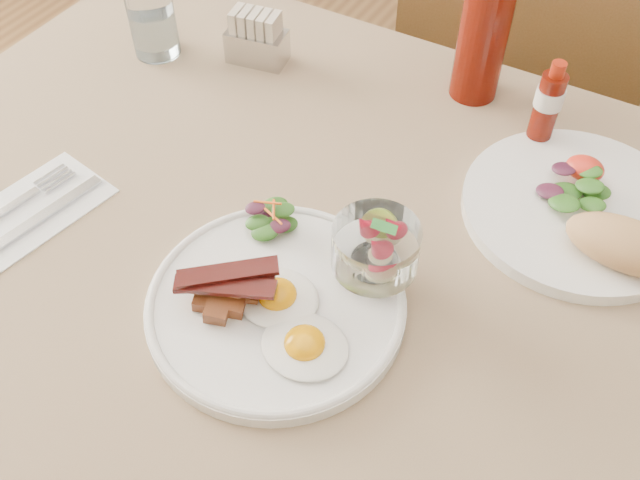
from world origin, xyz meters
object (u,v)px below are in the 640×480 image
chair_far (516,103)px  ketchup_bottle (483,36)px  second_plate (589,215)px  table (357,303)px  main_plate (276,305)px  fruit_cup (376,248)px  water_glass (153,22)px  hot_sauce_bottle (547,107)px  sugar_caddy (257,40)px

chair_far → ketchup_bottle: bearing=-90.9°
chair_far → ketchup_bottle: size_ratio=4.68×
chair_far → second_plate: 0.58m
table → main_plate: main_plate is taller
main_plate → fruit_cup: (0.08, 0.08, 0.06)m
chair_far → fruit_cup: (0.03, -0.70, 0.29)m
second_plate → water_glass: (-0.67, 0.03, 0.03)m
hot_sauce_bottle → sugar_caddy: hot_sauce_bottle is taller
chair_far → hot_sauce_bottle: chair_far is taller
hot_sauce_bottle → sugar_caddy: (-0.43, -0.02, -0.03)m
ketchup_bottle → water_glass: bearing=-162.3°
chair_far → sugar_caddy: (-0.31, -0.40, 0.26)m
table → chair_far: (0.00, 0.66, -0.14)m
table → second_plate: (0.21, 0.18, 0.11)m
table → main_plate: size_ratio=4.75×
main_plate → sugar_caddy: size_ratio=2.98×
table → water_glass: bearing=155.6°
fruit_cup → water_glass: water_glass is taller
fruit_cup → hot_sauce_bottle: (0.08, 0.32, -0.01)m
sugar_caddy → main_plate: bearing=-64.4°
main_plate → second_plate: size_ratio=1.01×
chair_far → water_glass: bearing=-135.3°
second_plate → sugar_caddy: 0.53m
main_plate → second_plate: 0.38m
chair_far → hot_sauce_bottle: (0.11, -0.37, 0.29)m
hot_sauce_bottle → water_glass: size_ratio=1.08×
ketchup_bottle → water_glass: size_ratio=1.68×
fruit_cup → water_glass: bearing=153.9°
table → second_plate: size_ratio=4.81×
table → water_glass: size_ratio=11.25×
chair_far → fruit_cup: bearing=-87.4°
sugar_caddy → water_glass: bearing=-168.1°
sugar_caddy → table: bearing=-50.3°
hot_sauce_bottle → main_plate: bearing=-111.3°
hot_sauce_bottle → ketchup_bottle: bearing=151.6°
second_plate → sugar_caddy: sugar_caddy is taller
main_plate → fruit_cup: 0.12m
table → second_plate: bearing=40.2°
main_plate → water_glass: (-0.41, 0.32, 0.04)m
ketchup_bottle → second_plate: bearing=-39.3°
fruit_cup → ketchup_bottle: bearing=95.4°
chair_far → ketchup_bottle: ketchup_bottle is taller
main_plate → chair_far: bearing=86.7°
table → hot_sauce_bottle: 0.35m
water_glass → fruit_cup: bearing=-26.1°
second_plate → sugar_caddy: (-0.52, 0.09, 0.02)m
chair_far → fruit_cup: 0.76m
fruit_cup → sugar_caddy: (-0.35, 0.30, -0.03)m
table → fruit_cup: fruit_cup is taller
main_plate → hot_sauce_bottle: (0.16, 0.40, 0.05)m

